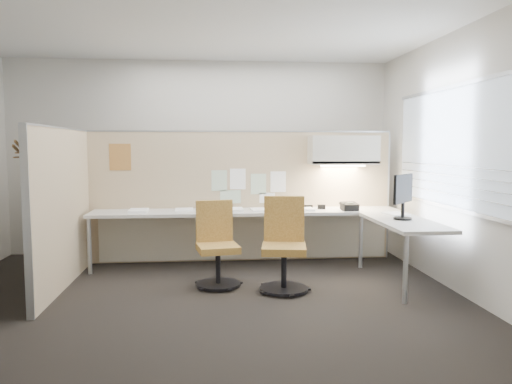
{
  "coord_description": "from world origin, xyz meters",
  "views": [
    {
      "loc": [
        0.12,
        -5.14,
        1.57
      ],
      "look_at": [
        0.68,
        0.8,
        1.01
      ],
      "focal_mm": 35.0,
      "sensor_mm": 36.0,
      "label": 1
    }
  ],
  "objects": [
    {
      "name": "floor",
      "position": [
        0.0,
        0.0,
        -0.01
      ],
      "size": [
        5.5,
        4.5,
        0.01
      ],
      "primitive_type": "cube",
      "color": "black",
      "rests_on": "ground"
    },
    {
      "name": "ceiling",
      "position": [
        0.0,
        0.0,
        2.8
      ],
      "size": [
        5.5,
        4.5,
        0.01
      ],
      "primitive_type": "cube",
      "color": "white",
      "rests_on": "wall_back"
    },
    {
      "name": "wall_back",
      "position": [
        0.0,
        2.25,
        1.4
      ],
      "size": [
        5.5,
        0.02,
        2.8
      ],
      "primitive_type": "cube",
      "color": "beige",
      "rests_on": "ground"
    },
    {
      "name": "wall_front",
      "position": [
        0.0,
        -2.25,
        1.4
      ],
      "size": [
        5.5,
        0.02,
        2.8
      ],
      "primitive_type": "cube",
      "color": "beige",
      "rests_on": "ground"
    },
    {
      "name": "wall_right",
      "position": [
        2.75,
        0.0,
        1.4
      ],
      "size": [
        0.02,
        4.5,
        2.8
      ],
      "primitive_type": "cube",
      "color": "beige",
      "rests_on": "ground"
    },
    {
      "name": "window_pane",
      "position": [
        2.73,
        0.0,
        1.55
      ],
      "size": [
        0.01,
        2.8,
        1.3
      ],
      "primitive_type": "cube",
      "color": "#93A1AB",
      "rests_on": "wall_right"
    },
    {
      "name": "partition_back",
      "position": [
        0.55,
        1.6,
        0.88
      ],
      "size": [
        4.1,
        0.06,
        1.75
      ],
      "primitive_type": "cube",
      "color": "tan",
      "rests_on": "floor"
    },
    {
      "name": "partition_left",
      "position": [
        -1.5,
        0.5,
        0.88
      ],
      "size": [
        0.06,
        2.2,
        1.75
      ],
      "primitive_type": "cube",
      "color": "tan",
      "rests_on": "floor"
    },
    {
      "name": "desk",
      "position": [
        0.93,
        1.13,
        0.6
      ],
      "size": [
        4.0,
        2.07,
        0.73
      ],
      "color": "beige",
      "rests_on": "floor"
    },
    {
      "name": "overhead_bin",
      "position": [
        1.9,
        1.39,
        1.51
      ],
      "size": [
        0.9,
        0.36,
        0.38
      ],
      "primitive_type": "cube",
      "color": "beige",
      "rests_on": "partition_back"
    },
    {
      "name": "task_light_strip",
      "position": [
        1.9,
        1.39,
        1.3
      ],
      "size": [
        0.6,
        0.06,
        0.02
      ],
      "primitive_type": "cube",
      "color": "#FFEABF",
      "rests_on": "overhead_bin"
    },
    {
      "name": "pinned_papers",
      "position": [
        0.63,
        1.57,
        1.03
      ],
      "size": [
        1.01,
        0.0,
        0.47
      ],
      "color": "#8CBF8C",
      "rests_on": "partition_back"
    },
    {
      "name": "poster",
      "position": [
        -1.05,
        1.57,
        1.42
      ],
      "size": [
        0.28,
        0.0,
        0.35
      ],
      "primitive_type": "cube",
      "color": "orange",
      "rests_on": "partition_back"
    },
    {
      "name": "chair_left",
      "position": [
        0.19,
        0.38,
        0.44
      ],
      "size": [
        0.5,
        0.52,
        0.94
      ],
      "rotation": [
        0.0,
        0.0,
        0.17
      ],
      "color": "black",
      "rests_on": "floor"
    },
    {
      "name": "chair_right",
      "position": [
        0.92,
        0.14,
        0.47
      ],
      "size": [
        0.53,
        0.55,
        1.0
      ],
      "rotation": [
        0.0,
        0.0,
        -0.15
      ],
      "color": "black",
      "rests_on": "floor"
    },
    {
      "name": "monitor",
      "position": [
        2.3,
        0.28,
        1.03
      ],
      "size": [
        0.36,
        0.38,
        0.51
      ],
      "rotation": [
        0.0,
        0.0,
        0.82
      ],
      "color": "black",
      "rests_on": "desk"
    },
    {
      "name": "phone",
      "position": [
        1.92,
        1.13,
        0.78
      ],
      "size": [
        0.22,
        0.21,
        0.12
      ],
      "rotation": [
        0.0,
        0.0,
        0.08
      ],
      "color": "black",
      "rests_on": "desk"
    },
    {
      "name": "stapler",
      "position": [
        1.42,
        1.36,
        0.76
      ],
      "size": [
        0.15,
        0.07,
        0.05
      ],
      "primitive_type": "cube",
      "rotation": [
        0.0,
        0.0,
        0.19
      ],
      "color": "black",
      "rests_on": "desk"
    },
    {
      "name": "tape_dispenser",
      "position": [
        1.6,
        1.31,
        0.76
      ],
      "size": [
        0.11,
        0.07,
        0.06
      ],
      "primitive_type": "cube",
      "rotation": [
        0.0,
        0.0,
        -0.11
      ],
      "color": "black",
      "rests_on": "desk"
    },
    {
      "name": "coat_hook",
      "position": [
        -1.58,
        -0.38,
        1.41
      ],
      "size": [
        0.18,
        0.46,
        1.39
      ],
      "color": "silver",
      "rests_on": "partition_left"
    },
    {
      "name": "paper_stack_0",
      "position": [
        -0.78,
        1.23,
        0.75
      ],
      "size": [
        0.23,
        0.3,
        0.03
      ],
      "primitive_type": "cube",
      "rotation": [
        0.0,
        0.0,
        0.01
      ],
      "color": "white",
      "rests_on": "desk"
    },
    {
      "name": "paper_stack_1",
      "position": [
        -0.21,
        1.36,
        0.74
      ],
      "size": [
        0.25,
        0.31,
        0.02
      ],
      "primitive_type": "cube",
      "rotation": [
        0.0,
        0.0,
        0.05
      ],
      "color": "white",
      "rests_on": "desk"
    },
    {
      "name": "paper_stack_2",
      "position": [
        0.43,
        1.2,
        0.75
      ],
      "size": [
        0.24,
        0.31,
        0.04
      ],
      "primitive_type": "cube",
      "rotation": [
        0.0,
        0.0,
        0.04
      ],
      "color": "white",
      "rests_on": "desk"
    },
    {
      "name": "paper_stack_3",
      "position": [
        0.77,
        1.26,
        0.74
      ],
      "size": [
        0.25,
        0.31,
        0.02
      ],
      "primitive_type": "cube",
      "rotation": [
        0.0,
        0.0,
        0.07
      ],
      "color": "white",
      "rests_on": "desk"
    },
    {
      "name": "paper_stack_4",
      "position": [
        1.35,
        1.23,
        0.74
      ],
      "size": [
        0.24,
        0.31,
        0.03
      ],
      "primitive_type": "cube",
      "rotation": [
        0.0,
        0.0,
        0.03
      ],
      "color": "white",
      "rests_on": "desk"
    },
    {
      "name": "paper_stack_5",
      "position": [
        2.36,
        0.66,
        0.74
      ],
      "size": [
        0.27,
        0.33,
        0.02
      ],
      "primitive_type": "cube",
      "rotation": [
        0.0,
        0.0,
        0.16
      ],
      "color": "white",
      "rests_on": "desk"
    }
  ]
}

